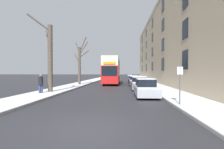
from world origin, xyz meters
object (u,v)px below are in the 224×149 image
(double_decker_bus, at_px, (112,69))
(parked_car_2, at_px, (135,81))
(parked_car_3, at_px, (133,80))
(bare_tree_left_0, at_px, (50,56))
(parked_car_1, at_px, (139,84))
(parked_car_0, at_px, (146,88))
(street_sign_post, at_px, (180,84))
(bare_tree_left_1, at_px, (80,63))
(pedestrian_left_sidewalk, at_px, (41,83))

(double_decker_bus, relative_size, parked_car_2, 2.86)
(double_decker_bus, distance_m, parked_car_3, 4.38)
(bare_tree_left_0, height_order, parked_car_1, bare_tree_left_0)
(bare_tree_left_0, height_order, parked_car_0, bare_tree_left_0)
(bare_tree_left_0, height_order, parked_car_2, bare_tree_left_0)
(parked_car_1, bearing_deg, street_sign_post, -82.18)
(parked_car_3, bearing_deg, double_decker_bus, -161.76)
(parked_car_1, bearing_deg, bare_tree_left_0, -156.04)
(bare_tree_left_0, xyz_separation_m, parked_car_0, (8.84, -1.70, -2.85))
(parked_car_0, xyz_separation_m, street_sign_post, (1.37, -4.37, 0.68))
(bare_tree_left_1, xyz_separation_m, parked_car_3, (8.48, 5.35, -2.72))
(pedestrian_left_sidewalk, bearing_deg, parked_car_1, -13.57)
(parked_car_0, distance_m, pedestrian_left_sidewalk, 9.20)
(bare_tree_left_1, distance_m, parked_car_0, 14.83)
(bare_tree_left_0, xyz_separation_m, double_decker_bus, (5.06, 14.26, -1.02))
(double_decker_bus, distance_m, street_sign_post, 21.01)
(parked_car_0, xyz_separation_m, parked_car_2, (0.00, 11.82, -0.00))
(parked_car_0, bearing_deg, parked_car_1, 90.00)
(parked_car_2, height_order, street_sign_post, street_sign_post)
(pedestrian_left_sidewalk, bearing_deg, parked_car_0, -46.03)
(bare_tree_left_1, relative_size, pedestrian_left_sidewalk, 4.03)
(bare_tree_left_0, distance_m, parked_car_0, 9.44)
(parked_car_0, relative_size, pedestrian_left_sidewalk, 2.38)
(bare_tree_left_0, xyz_separation_m, parked_car_2, (8.84, 10.12, -2.85))
(double_decker_bus, bearing_deg, street_sign_post, -75.79)
(bare_tree_left_1, bearing_deg, street_sign_post, -58.73)
(bare_tree_left_0, relative_size, street_sign_post, 3.18)
(street_sign_post, bearing_deg, bare_tree_left_1, 121.27)
(street_sign_post, bearing_deg, parked_car_2, 94.85)
(double_decker_bus, distance_m, parked_car_0, 16.50)
(bare_tree_left_1, bearing_deg, parked_car_2, -0.26)
(bare_tree_left_1, height_order, parked_car_0, bare_tree_left_1)
(bare_tree_left_0, relative_size, pedestrian_left_sidewalk, 4.08)
(parked_car_3, bearing_deg, pedestrian_left_sidewalk, -118.91)
(parked_car_2, bearing_deg, parked_car_3, 90.00)
(bare_tree_left_1, distance_m, double_decker_bus, 6.31)
(parked_car_1, bearing_deg, parked_car_0, -90.00)
(parked_car_1, xyz_separation_m, pedestrian_left_sidewalk, (-9.18, -5.04, 0.31))
(double_decker_bus, distance_m, parked_car_1, 11.15)
(parked_car_3, height_order, street_sign_post, street_sign_post)
(bare_tree_left_1, height_order, parked_car_1, bare_tree_left_1)
(parked_car_1, height_order, parked_car_2, parked_car_1)
(pedestrian_left_sidewalk, distance_m, street_sign_post, 11.67)
(parked_car_0, height_order, pedestrian_left_sidewalk, pedestrian_left_sidewalk)
(bare_tree_left_0, bearing_deg, pedestrian_left_sidewalk, -106.92)
(pedestrian_left_sidewalk, height_order, street_sign_post, street_sign_post)
(parked_car_3, bearing_deg, parked_car_1, -90.00)
(bare_tree_left_0, height_order, double_decker_bus, bare_tree_left_0)
(bare_tree_left_1, height_order, parked_car_2, bare_tree_left_1)
(bare_tree_left_1, bearing_deg, parked_car_3, 32.23)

